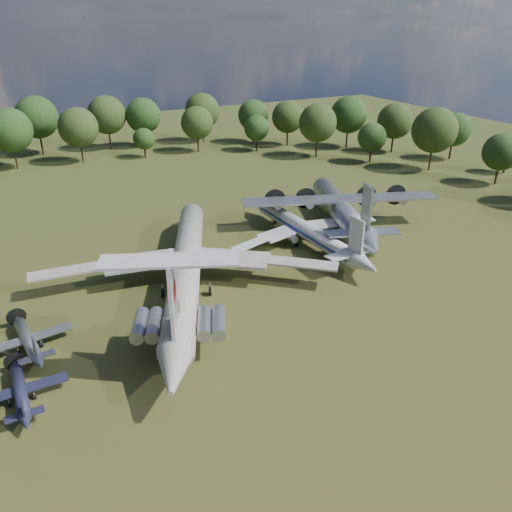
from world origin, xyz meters
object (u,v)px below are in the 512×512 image
tu104_jet (305,233)px  small_prop_west (21,394)px  small_prop_northwest (28,342)px  person_on_il62 (177,305)px  il62_airliner (187,271)px  an12_transport (341,214)px

tu104_jet → small_prop_west: size_ratio=3.00×
small_prop_northwest → person_on_il62: size_ratio=7.24×
il62_airliner → small_prop_northwest: bearing=-142.9°
tu104_jet → person_on_il62: 36.49m
il62_airliner → small_prop_west: size_ratio=4.45×
person_on_il62 → an12_transport: bearing=-105.3°
tu104_jet → small_prop_northwest: tu104_jet is taller
person_on_il62 → tu104_jet: bearing=-101.7°
an12_transport → person_on_il62: person_on_il62 is taller
tu104_jet → small_prop_west: tu104_jet is taller
il62_airliner → small_prop_west: bearing=-125.0°
tu104_jet → an12_transport: 10.34m
small_prop_northwest → person_on_il62: person_on_il62 is taller
il62_airliner → small_prop_west: 27.68m
il62_airliner → tu104_jet: bearing=36.9°
small_prop_northwest → person_on_il62: bearing=-37.6°
small_prop_west → person_on_il62: 18.17m
il62_airliner → small_prop_northwest: (-21.91, -5.37, -1.78)m
tu104_jet → person_on_il62: size_ratio=19.91×
il62_airliner → person_on_il62: person_on_il62 is taller
person_on_il62 → small_prop_west: bearing=44.7°
small_prop_west → person_on_il62: size_ratio=6.63×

